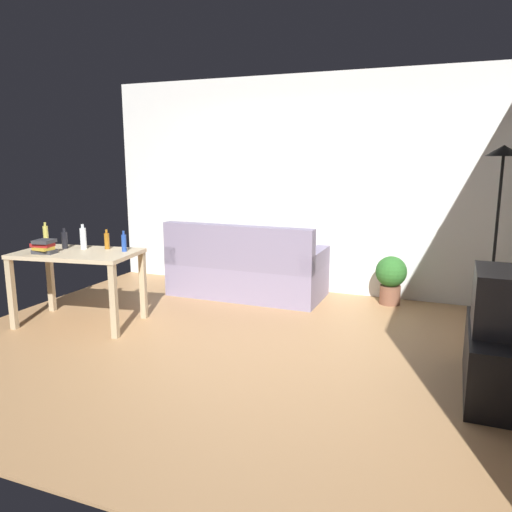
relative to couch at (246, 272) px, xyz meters
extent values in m
cube|color=tan|center=(0.48, -1.59, -0.32)|extent=(5.20, 4.40, 0.02)
cube|color=white|center=(0.48, 0.61, 1.04)|extent=(5.20, 0.10, 2.70)
cube|color=gray|center=(0.00, 0.06, -0.11)|extent=(1.88, 0.84, 0.40)
cube|color=slate|center=(0.00, -0.28, 0.35)|extent=(1.88, 0.16, 0.52)
cube|color=gray|center=(0.86, 0.06, 0.20)|extent=(0.16, 0.84, 0.22)
cube|color=gray|center=(-0.86, 0.06, 0.20)|extent=(0.16, 0.84, 0.22)
cube|color=black|center=(2.73, -1.70, -0.07)|extent=(0.44, 1.10, 0.48)
cube|color=#2D2D33|center=(2.73, -1.70, 0.39)|extent=(0.40, 0.60, 0.44)
cylinder|color=black|center=(2.73, -0.40, -0.29)|extent=(0.26, 0.26, 0.03)
cylinder|color=black|center=(2.73, -0.40, 0.56)|extent=(0.03, 0.03, 1.68)
cone|color=black|center=(2.73, -0.40, 1.45)|extent=(0.32, 0.32, 0.10)
cube|color=#C6B28E|center=(-1.18, -1.60, 0.43)|extent=(1.29, 0.87, 0.04)
cube|color=tan|center=(-1.68, -1.99, 0.05)|extent=(0.07, 0.07, 0.72)
cube|color=tan|center=(-0.58, -1.82, 0.05)|extent=(0.07, 0.07, 0.72)
cube|color=tan|center=(-1.78, -1.38, 0.05)|extent=(0.07, 0.07, 0.72)
cube|color=tan|center=(-0.67, -1.21, 0.05)|extent=(0.07, 0.07, 0.72)
cylinder|color=brown|center=(1.71, 0.31, -0.20)|extent=(0.24, 0.24, 0.22)
sphere|color=#2D6B28|center=(1.71, 0.31, 0.08)|extent=(0.36, 0.36, 0.36)
cylinder|color=#BCB24C|center=(-1.65, -1.52, 0.57)|extent=(0.05, 0.05, 0.23)
cylinder|color=#BCB24C|center=(-1.65, -1.52, 0.70)|extent=(0.02, 0.02, 0.04)
cylinder|color=black|center=(-1.41, -1.51, 0.54)|extent=(0.06, 0.06, 0.18)
cylinder|color=black|center=(-1.41, -1.51, 0.65)|extent=(0.03, 0.03, 0.04)
cylinder|color=silver|center=(-1.21, -1.45, 0.56)|extent=(0.06, 0.06, 0.22)
cylinder|color=silver|center=(-1.21, -1.45, 0.69)|extent=(0.03, 0.03, 0.04)
cylinder|color=#9E6019|center=(-0.99, -1.36, 0.54)|extent=(0.05, 0.05, 0.17)
cylinder|color=#9E6019|center=(-0.99, -1.36, 0.64)|extent=(0.02, 0.02, 0.04)
cylinder|color=#2347A3|center=(-0.74, -1.41, 0.54)|extent=(0.05, 0.05, 0.17)
cylinder|color=#2347A3|center=(-0.74, -1.41, 0.65)|extent=(0.02, 0.02, 0.04)
cube|color=#333338|center=(-1.40, -1.80, 0.47)|extent=(0.23, 0.16, 0.04)
cube|color=#B7932D|center=(-1.40, -1.82, 0.51)|extent=(0.18, 0.15, 0.03)
cube|color=maroon|center=(-1.41, -1.81, 0.54)|extent=(0.21, 0.16, 0.04)
cube|color=#333338|center=(-1.39, -1.81, 0.58)|extent=(0.20, 0.20, 0.03)
camera|label=1|loc=(2.36, -5.53, 1.40)|focal=35.02mm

